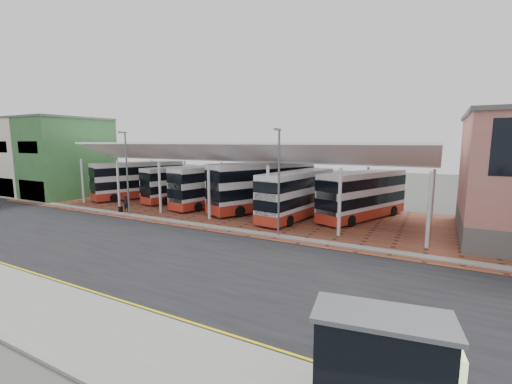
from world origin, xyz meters
TOP-DOWN VIEW (x-y plane):
  - ground at (0.00, 0.00)m, footprint 140.00×140.00m
  - road at (0.00, -1.00)m, footprint 120.00×14.00m
  - forecourt at (2.00, 13.00)m, footprint 72.00×16.00m
  - sidewalk at (0.00, -9.00)m, footprint 120.00×4.00m
  - north_kerb at (0.00, 6.20)m, footprint 120.00×0.80m
  - yellow_line_near at (0.00, -7.00)m, footprint 120.00×0.12m
  - yellow_line_far at (0.00, -6.70)m, footprint 120.00×0.12m
  - canopy at (-6.00, 13.94)m, footprint 37.00×11.63m
  - shop_green at (-30.00, 10.97)m, footprint 6.40×10.20m
  - shop_cream at (-36.50, 10.97)m, footprint 6.40×10.20m
  - shop_brick at (-43.00, 10.97)m, footprint 6.40×10.20m
  - lamp_west at (-14.00, 6.27)m, footprint 0.16×0.90m
  - lamp_east at (2.00, 6.27)m, footprint 0.16×0.90m
  - bus_0 at (-21.00, 14.15)m, footprint 6.56×11.21m
  - bus_1 at (-14.94, 15.27)m, footprint 4.53×10.30m
  - bus_2 at (-9.57, 14.32)m, footprint 4.57×11.02m
  - bus_3 at (-3.58, 14.58)m, footprint 7.61×12.11m
  - bus_4 at (0.88, 12.91)m, footprint 3.87×10.80m
  - bus_5 at (6.36, 15.42)m, footprint 6.33×10.72m
  - pedestrian at (-15.43, 7.24)m, footprint 0.49×0.66m
  - suitcase at (-15.52, 6.58)m, footprint 0.36×0.26m
  - bus_shelter at (11.80, -8.39)m, footprint 3.63×2.10m

SIDE VIEW (x-z plane):
  - ground at x=0.00m, z-range 0.00..0.00m
  - road at x=0.00m, z-range 0.00..0.02m
  - yellow_line_near at x=0.00m, z-range 0.02..0.03m
  - yellow_line_far at x=0.00m, z-range 0.02..0.03m
  - forecourt at x=2.00m, z-range 0.00..0.06m
  - sidewalk at x=0.00m, z-range 0.00..0.14m
  - north_kerb at x=0.00m, z-range 0.00..0.14m
  - suitcase at x=-15.52m, z-range 0.06..0.68m
  - pedestrian at x=-15.43m, z-range 0.06..1.71m
  - bus_shelter at x=11.80m, z-range 0.48..3.23m
  - bus_1 at x=-14.94m, z-range 0.05..4.18m
  - bus_4 at x=0.88m, z-range 0.05..4.40m
  - bus_5 at x=6.36m, z-range 0.05..4.41m
  - bus_2 at x=-9.57m, z-range 0.05..4.47m
  - bus_0 at x=-21.00m, z-range 0.05..4.61m
  - bus_3 at x=-3.58m, z-range 0.04..5.02m
  - lamp_west at x=-14.00m, z-range 0.32..8.40m
  - lamp_east at x=2.00m, z-range 0.32..8.40m
  - shop_green at x=-30.00m, z-range 0.01..10.23m
  - shop_cream at x=-36.50m, z-range 0.01..10.23m
  - shop_brick at x=-43.00m, z-range 0.01..10.23m
  - canopy at x=-6.00m, z-range 2.26..9.33m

